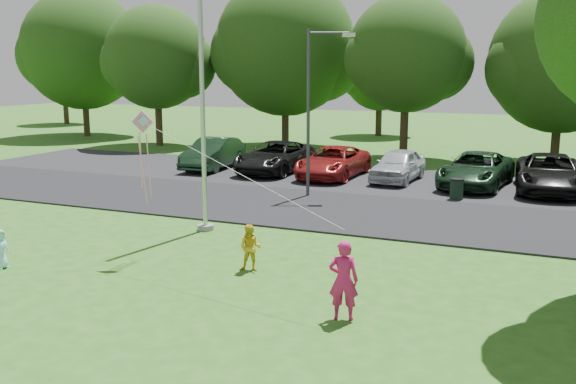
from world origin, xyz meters
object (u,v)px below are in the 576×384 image
at_px(street_lamp, 315,98).
at_px(kite, 148,142).
at_px(flagpole, 202,92).
at_px(woman, 344,280).
at_px(child_yellow, 250,248).
at_px(trash_can, 457,190).
at_px(child_blue, 0,249).

height_order(street_lamp, kite, street_lamp).
bearing_deg(flagpole, kite, -84.51).
xyz_separation_m(woman, child_yellow, (-3.04, 2.03, -0.22)).
relative_size(street_lamp, kite, 1.01).
bearing_deg(child_yellow, kite, 170.79).
height_order(trash_can, woman, woman).
xyz_separation_m(child_blue, kite, (3.00, 2.08, 2.56)).
bearing_deg(woman, child_blue, -11.77).
bearing_deg(child_blue, flagpole, -22.15).
xyz_separation_m(street_lamp, child_blue, (-3.91, -11.41, -3.28)).
bearing_deg(flagpole, trash_can, 49.70).
xyz_separation_m(flagpole, street_lamp, (1.22, 6.10, -0.39)).
xyz_separation_m(child_yellow, child_blue, (-5.74, -2.25, -0.08)).
relative_size(woman, child_yellow, 1.39).
distance_m(flagpole, woman, 8.61).
distance_m(flagpole, trash_can, 10.51).
bearing_deg(woman, flagpole, -53.07).
distance_m(woman, kite, 6.47).
bearing_deg(kite, child_yellow, -14.23).
distance_m(flagpole, child_blue, 6.99).
distance_m(street_lamp, woman, 12.56).
height_order(flagpole, trash_can, flagpole).
xyz_separation_m(trash_can, child_yellow, (-3.30, -10.54, 0.16)).
height_order(flagpole, child_blue, flagpole).
bearing_deg(street_lamp, woman, -88.52).
bearing_deg(child_yellow, trash_can, 59.72).
bearing_deg(child_yellow, street_lamp, 88.40).
xyz_separation_m(street_lamp, trash_can, (5.13, 1.38, -3.35)).
bearing_deg(child_blue, street_lamp, -14.20).
height_order(trash_can, kite, kite).
relative_size(trash_can, child_blue, 0.84).
relative_size(child_yellow, child_blue, 1.16).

